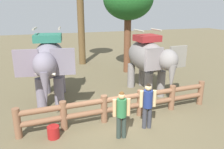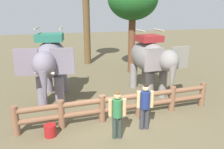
# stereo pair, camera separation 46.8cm
# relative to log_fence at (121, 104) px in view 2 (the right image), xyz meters

# --- Properties ---
(ground_plane) EXTENTS (60.00, 60.00, 0.00)m
(ground_plane) POSITION_rel_log_fence_xyz_m (0.00, -0.28, -0.60)
(ground_plane) COLOR brown
(log_fence) EXTENTS (7.66, 0.55, 1.05)m
(log_fence) POSITION_rel_log_fence_xyz_m (0.00, 0.00, 0.00)
(log_fence) COLOR brown
(log_fence) RESTS_ON ground
(elephant_near_left) EXTENTS (2.23, 3.90, 3.29)m
(elephant_near_left) POSITION_rel_log_fence_xyz_m (-2.44, 2.49, 1.25)
(elephant_near_left) COLOR slate
(elephant_near_left) RESTS_ON ground
(elephant_center) EXTENTS (2.07, 3.64, 3.11)m
(elephant_center) POSITION_rel_log_fence_xyz_m (2.14, 2.10, 1.15)
(elephant_center) COLOR gray
(elephant_center) RESTS_ON ground
(tourist_woman_in_black) EXTENTS (0.58, 0.38, 1.67)m
(tourist_woman_in_black) POSITION_rel_log_fence_xyz_m (0.56, -0.93, 0.36)
(tourist_woman_in_black) COLOR #35363F
(tourist_woman_in_black) RESTS_ON ground
(tourist_man_in_blue) EXTENTS (0.57, 0.36, 1.62)m
(tourist_man_in_blue) POSITION_rel_log_fence_xyz_m (-0.52, -1.23, 0.34)
(tourist_man_in_blue) COLOR #2B3731
(tourist_man_in_blue) RESTS_ON ground
(tree_far_left) EXTENTS (3.05, 3.05, 5.90)m
(tree_far_left) POSITION_rel_log_fence_xyz_m (2.60, 5.93, 3.93)
(tree_far_left) COLOR brown
(tree_far_left) RESTS_ON ground
(feed_bucket) EXTENTS (0.40, 0.40, 0.41)m
(feed_bucket) POSITION_rel_log_fence_xyz_m (-2.63, -0.52, -0.40)
(feed_bucket) COLOR maroon
(feed_bucket) RESTS_ON ground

